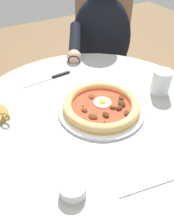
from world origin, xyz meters
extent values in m
cube|color=brown|center=(0.00, 0.00, -0.01)|extent=(6.00, 6.00, 0.02)
cylinder|color=#999993|center=(0.00, 0.00, 0.70)|extent=(0.95, 0.95, 0.03)
cylinder|color=gray|center=(0.00, 0.00, 0.35)|extent=(0.12, 0.12, 0.67)
cylinder|color=gray|center=(0.00, 0.00, 0.01)|extent=(0.52, 0.52, 0.02)
cylinder|color=white|center=(0.03, 0.00, 0.72)|extent=(0.31, 0.31, 0.01)
cylinder|color=#E0B26B|center=(0.03, 0.00, 0.72)|extent=(0.28, 0.28, 0.01)
torus|color=#E0B26B|center=(0.03, 0.00, 0.74)|extent=(0.28, 0.28, 0.03)
cylinder|color=red|center=(0.03, 0.00, 0.73)|extent=(0.26, 0.26, 0.00)
cylinder|color=white|center=(0.05, 0.01, 0.73)|extent=(0.06, 0.06, 0.00)
ellipsoid|color=yellow|center=(0.05, 0.01, 0.74)|extent=(0.03, 0.03, 0.02)
ellipsoid|color=brown|center=(0.03, 0.07, 0.74)|extent=(0.03, 0.04, 0.01)
ellipsoid|color=#3D2314|center=(0.02, -0.05, 0.74)|extent=(0.02, 0.03, 0.01)
ellipsoid|color=#4C2D19|center=(-0.02, -0.04, 0.74)|extent=(0.04, 0.04, 0.01)
ellipsoid|color=#3D2314|center=(0.10, -0.03, 0.74)|extent=(0.03, 0.04, 0.01)
ellipsoid|color=#3D2314|center=(0.08, -0.04, 0.74)|extent=(0.03, 0.03, 0.01)
ellipsoid|color=#4C2D19|center=(0.09, -0.08, 0.74)|extent=(0.03, 0.03, 0.01)
ellipsoid|color=#4C2D19|center=(0.12, 0.00, 0.74)|extent=(0.03, 0.03, 0.01)
ellipsoid|color=#3D2314|center=(0.06, -0.03, 0.74)|extent=(0.03, 0.03, 0.01)
ellipsoid|color=#4C2D19|center=(-0.03, 0.01, 0.74)|extent=(0.02, 0.03, 0.01)
ellipsoid|color=#2D6B28|center=(-0.02, 0.03, 0.73)|extent=(0.01, 0.01, 0.00)
ellipsoid|color=#2D6B28|center=(0.00, -0.08, 0.73)|extent=(0.01, 0.01, 0.00)
ellipsoid|color=#2D6B28|center=(0.02, -0.05, 0.73)|extent=(0.01, 0.01, 0.00)
cylinder|color=silver|center=(0.30, -0.02, 0.76)|extent=(0.07, 0.07, 0.10)
cylinder|color=silver|center=(0.30, -0.02, 0.73)|extent=(0.06, 0.06, 0.04)
cube|color=silver|center=(-0.10, 0.29, 0.71)|extent=(0.13, 0.02, 0.00)
cube|color=black|center=(0.01, 0.29, 0.72)|extent=(0.09, 0.02, 0.01)
cylinder|color=white|center=(-0.20, -0.24, 0.73)|extent=(0.07, 0.07, 0.03)
cylinder|color=olive|center=(-0.20, -0.24, 0.74)|extent=(0.06, 0.06, 0.01)
torus|color=olive|center=(-0.28, 0.10, 0.74)|extent=(0.03, 0.03, 0.03)
cube|color=#BCBCC1|center=(-0.03, -0.33, 0.71)|extent=(0.17, 0.04, 0.00)
cube|color=#282833|center=(0.39, 0.57, 0.23)|extent=(0.44, 0.42, 0.45)
ellipsoid|color=black|center=(0.39, 0.57, 0.70)|extent=(0.41, 0.37, 0.49)
cylinder|color=black|center=(0.17, 0.47, 0.76)|extent=(0.18, 0.26, 0.13)
sphere|color=tan|center=(0.12, 0.39, 0.73)|extent=(0.07, 0.07, 0.07)
cube|color=#957050|center=(0.42, 0.61, 0.44)|extent=(0.56, 0.56, 0.02)
cube|color=#957050|center=(0.53, 0.77, 0.66)|extent=(0.31, 0.23, 0.42)
cylinder|color=#8E6B4C|center=(0.17, 0.57, 0.22)|extent=(0.02, 0.02, 0.43)
cylinder|color=#8E6B4C|center=(0.47, 0.36, 0.22)|extent=(0.02, 0.02, 0.43)
cylinder|color=#8E6B4C|center=(0.37, 0.87, 0.22)|extent=(0.02, 0.02, 0.43)
cylinder|color=#8E6B4C|center=(0.68, 0.66, 0.22)|extent=(0.02, 0.02, 0.43)
camera|label=1|loc=(-0.33, -0.54, 1.26)|focal=37.41mm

